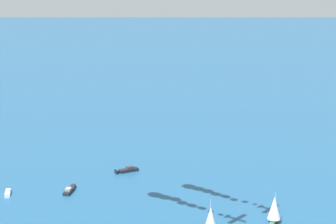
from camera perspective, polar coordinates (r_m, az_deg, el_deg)
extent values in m
cube|color=white|center=(188.18, -15.15, -7.50)|extent=(4.64, 4.41, 0.78)
cone|color=white|center=(185.40, -15.22, -7.82)|extent=(1.96, 1.98, 1.55)
cube|color=silver|center=(188.29, -15.16, -7.27)|extent=(2.09, 2.06, 0.58)
cube|color=black|center=(185.15, -9.51, -7.53)|extent=(6.30, 4.01, 0.96)
cone|color=black|center=(188.41, -9.14, -7.15)|extent=(2.14, 2.36, 1.92)
cube|color=gray|center=(184.46, -9.57, -7.33)|extent=(2.52, 2.21, 0.72)
ellipsoid|color=#33704C|center=(164.38, 10.17, -10.24)|extent=(6.57, 2.36, 0.90)
cylinder|color=#B2B2B7|center=(163.26, 10.28, -8.83)|extent=(0.14, 0.14, 7.41)
cone|color=white|center=(162.67, 10.19, -9.05)|extent=(3.84, 3.84, 6.30)
cube|color=black|center=(202.27, -3.80, -5.60)|extent=(6.75, 5.16, 1.05)
cone|color=black|center=(200.73, -4.86, -5.76)|extent=(2.52, 2.67, 2.11)
cube|color=#38383D|center=(202.17, -3.68, -5.33)|extent=(2.84, 2.62, 0.79)
cylinder|color=#B2B2B7|center=(143.57, 4.08, -10.57)|extent=(0.14, 0.14, 11.76)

